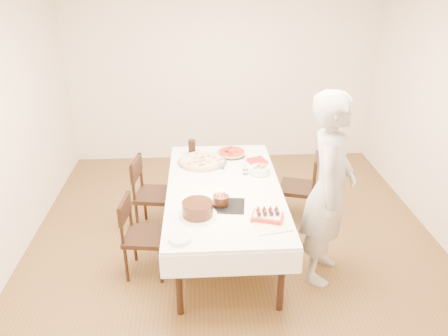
{
  "coord_description": "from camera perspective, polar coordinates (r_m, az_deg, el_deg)",
  "views": [
    {
      "loc": [
        -0.34,
        -3.82,
        2.83
      ],
      "look_at": [
        -0.12,
        0.06,
        0.96
      ],
      "focal_mm": 35.0,
      "sensor_mm": 36.0,
      "label": 1
    }
  ],
  "objects": [
    {
      "name": "layer_cake",
      "position": [
        3.9,
        -3.48,
        -5.38
      ],
      "size": [
        0.38,
        0.38,
        0.14
      ],
      "primitive_type": "cylinder",
      "rotation": [
        0.0,
        0.0,
        -0.09
      ],
      "color": "#381B0E",
      "rests_on": "dining_table"
    },
    {
      "name": "floor",
      "position": [
        4.76,
        1.5,
        -10.78
      ],
      "size": [
        5.0,
        5.0,
        0.0
      ],
      "primitive_type": "plane",
      "color": "brown",
      "rests_on": "ground"
    },
    {
      "name": "person",
      "position": [
        4.08,
        13.56,
        -2.79
      ],
      "size": [
        0.68,
        0.8,
        1.86
      ],
      "primitive_type": "imported",
      "rotation": [
        0.0,
        0.0,
        1.16
      ],
      "color": "#BBB7B0",
      "rests_on": "floor"
    },
    {
      "name": "plate_stack",
      "position": [
        3.61,
        -5.77,
        -9.18
      ],
      "size": [
        0.2,
        0.2,
        0.04
      ],
      "primitive_type": "cylinder",
      "rotation": [
        0.0,
        0.0,
        0.05
      ],
      "color": "white",
      "rests_on": "dining_table"
    },
    {
      "name": "cake_board",
      "position": [
        4.08,
        0.59,
        -4.98
      ],
      "size": [
        0.33,
        0.33,
        0.01
      ],
      "primitive_type": "cube",
      "rotation": [
        0.0,
        0.0,
        -0.12
      ],
      "color": "black",
      "rests_on": "dining_table"
    },
    {
      "name": "dining_table",
      "position": [
        4.59,
        0.0,
        -6.6
      ],
      "size": [
        1.78,
        2.4,
        0.75
      ],
      "primitive_type": "cube",
      "rotation": [
        0.0,
        0.0,
        0.33
      ],
      "color": "white",
      "rests_on": "floor"
    },
    {
      "name": "cola_glass",
      "position": [
        5.16,
        -4.22,
        2.8
      ],
      "size": [
        0.11,
        0.11,
        0.16
      ],
      "primitive_type": "cylinder",
      "rotation": [
        0.0,
        0.0,
        -0.37
      ],
      "color": "black",
      "rests_on": "dining_table"
    },
    {
      "name": "box_lid",
      "position": [
        3.79,
        6.33,
        -7.72
      ],
      "size": [
        0.33,
        0.25,
        0.02
      ],
      "primitive_type": "cube",
      "rotation": [
        0.0,
        0.0,
        0.19
      ],
      "color": "beige",
      "rests_on": "dining_table"
    },
    {
      "name": "birthday_cake",
      "position": [
        4.05,
        -0.42,
        -3.76
      ],
      "size": [
        0.18,
        0.18,
        0.15
      ],
      "primitive_type": "cylinder",
      "rotation": [
        0.0,
        0.0,
        -0.3
      ],
      "color": "black",
      "rests_on": "dining_table"
    },
    {
      "name": "red_placemat",
      "position": [
        4.98,
        4.29,
        0.93
      ],
      "size": [
        0.28,
        0.28,
        0.01
      ],
      "primitive_type": "cube",
      "rotation": [
        0.0,
        0.0,
        0.34
      ],
      "color": "#B21E1E",
      "rests_on": "dining_table"
    },
    {
      "name": "pizza_white",
      "position": [
        4.92,
        -2.87,
        0.94
      ],
      "size": [
        0.61,
        0.61,
        0.04
      ],
      "primitive_type": "cylinder",
      "rotation": [
        0.0,
        0.0,
        0.09
      ],
      "color": "beige",
      "rests_on": "dining_table"
    },
    {
      "name": "pasta_bowl",
      "position": [
        4.67,
        4.69,
        -0.26
      ],
      "size": [
        0.25,
        0.25,
        0.07
      ],
      "primitive_type": "cylinder",
      "rotation": [
        0.0,
        0.0,
        0.21
      ],
      "color": "white",
      "rests_on": "dining_table"
    },
    {
      "name": "chair_left_dessert",
      "position": [
        4.32,
        -10.22,
        -8.78
      ],
      "size": [
        0.47,
        0.47,
        0.82
      ],
      "primitive_type": null,
      "rotation": [
        0.0,
        0.0,
        3.03
      ],
      "color": "black",
      "rests_on": "floor"
    },
    {
      "name": "chair_right_savory",
      "position": [
        5.14,
        9.6,
        -2.57
      ],
      "size": [
        0.55,
        0.55,
        0.86
      ],
      "primitive_type": null,
      "rotation": [
        0.0,
        0.0,
        -0.3
      ],
      "color": "black",
      "rests_on": "floor"
    },
    {
      "name": "pizza_pepperoni",
      "position": [
        5.12,
        0.98,
        2.01
      ],
      "size": [
        0.38,
        0.38,
        0.04
      ],
      "primitive_type": "cylinder",
      "rotation": [
        0.0,
        0.0,
        -0.08
      ],
      "color": "red",
      "rests_on": "dining_table"
    },
    {
      "name": "china_plate",
      "position": [
        3.99,
        -4.39,
        -5.72
      ],
      "size": [
        0.27,
        0.27,
        0.01
      ],
      "primitive_type": "cylinder",
      "rotation": [
        0.0,
        0.0,
        -0.42
      ],
      "color": "white",
      "rests_on": "dining_table"
    },
    {
      "name": "shaker_pair",
      "position": [
        4.75,
        -0.18,
        0.51
      ],
      "size": [
        0.13,
        0.13,
        0.12
      ],
      "primitive_type": null,
      "rotation": [
        0.0,
        0.0,
        0.42
      ],
      "color": "white",
      "rests_on": "dining_table"
    },
    {
      "name": "wall_back",
      "position": [
        6.49,
        -0.2,
        12.51
      ],
      "size": [
        4.5,
        0.04,
        2.7
      ],
      "primitive_type": "cube",
      "color": "beige",
      "rests_on": "floor"
    },
    {
      "name": "taper_candle",
      "position": [
        4.61,
        2.82,
        0.78
      ],
      "size": [
        0.06,
        0.06,
        0.28
      ],
      "primitive_type": "cylinder",
      "rotation": [
        0.0,
        0.0,
        0.11
      ],
      "color": "white",
      "rests_on": "dining_table"
    },
    {
      "name": "strawberry_box",
      "position": [
        3.88,
        5.71,
        -6.27
      ],
      "size": [
        0.31,
        0.25,
        0.07
      ],
      "primitive_type": null,
      "rotation": [
        0.0,
        0.0,
        -0.29
      ],
      "color": "red",
      "rests_on": "dining_table"
    },
    {
      "name": "chair_left_savory",
      "position": [
        4.96,
        -9.02,
        -3.49
      ],
      "size": [
        0.51,
        0.51,
        0.88
      ],
      "primitive_type": null,
      "rotation": [
        0.0,
        0.0,
        3.0
      ],
      "color": "black",
      "rests_on": "floor"
    }
  ]
}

